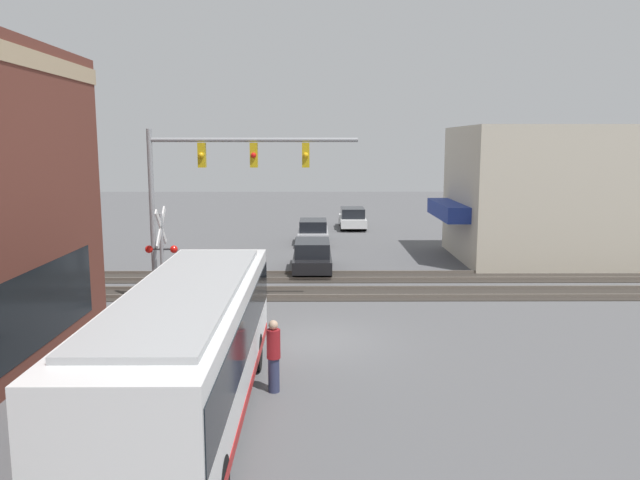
{
  "coord_description": "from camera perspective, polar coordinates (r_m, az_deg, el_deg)",
  "views": [
    {
      "loc": [
        -18.83,
        0.02,
        6.09
      ],
      "look_at": [
        5.33,
        -0.13,
        2.33
      ],
      "focal_mm": 35.0,
      "sensor_mm": 36.0,
      "label": 1
    }
  ],
  "objects": [
    {
      "name": "ground_plane",
      "position": [
        19.79,
        -0.29,
        -9.08
      ],
      "size": [
        120.0,
        120.0,
        0.0
      ],
      "primitive_type": "plane",
      "color": "#565659"
    },
    {
      "name": "shop_building",
      "position": [
        34.82,
        19.5,
        4.02
      ],
      "size": [
        8.02,
        9.82,
        6.95
      ],
      "color": "beige",
      "rests_on": "ground"
    },
    {
      "name": "city_bus",
      "position": [
        14.04,
        -11.92,
        -9.6
      ],
      "size": [
        10.64,
        2.59,
        3.07
      ],
      "color": "white",
      "rests_on": "ground"
    },
    {
      "name": "traffic_signal_gantry",
      "position": [
        23.35,
        -9.56,
        5.86
      ],
      "size": [
        0.42,
        7.71,
        6.61
      ],
      "color": "gray",
      "rests_on": "ground"
    },
    {
      "name": "crossing_signal",
      "position": [
        23.25,
        -14.27,
        -0.82
      ],
      "size": [
        1.41,
        1.18,
        3.81
      ],
      "color": "gray",
      "rests_on": "ground"
    },
    {
      "name": "rail_track_near",
      "position": [
        25.56,
        -0.31,
        -4.87
      ],
      "size": [
        2.6,
        60.0,
        0.15
      ],
      "color": "#332D28",
      "rests_on": "ground"
    },
    {
      "name": "rail_track_far",
      "position": [
        28.68,
        -0.32,
        -3.36
      ],
      "size": [
        2.6,
        60.0,
        0.15
      ],
      "color": "#332D28",
      "rests_on": "ground"
    },
    {
      "name": "parked_car_black",
      "position": [
        29.97,
        -0.7,
        -1.52
      ],
      "size": [
        4.82,
        1.82,
        1.5
      ],
      "color": "black",
      "rests_on": "ground"
    },
    {
      "name": "parked_car_silver",
      "position": [
        38.16,
        -0.63,
        0.7
      ],
      "size": [
        4.45,
        1.82,
        1.48
      ],
      "color": "#B7B7BC",
      "rests_on": "ground"
    },
    {
      "name": "parked_car_white",
      "position": [
        44.99,
        2.98,
        1.95
      ],
      "size": [
        4.58,
        1.82,
        1.51
      ],
      "color": "silver",
      "rests_on": "ground"
    },
    {
      "name": "pedestrian_near_bus",
      "position": [
        15.59,
        -4.26,
        -10.47
      ],
      "size": [
        0.34,
        0.34,
        1.83
      ],
      "color": "#2D3351",
      "rests_on": "ground"
    }
  ]
}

